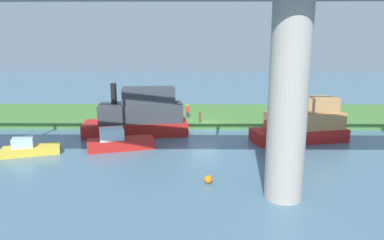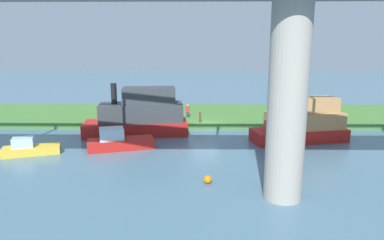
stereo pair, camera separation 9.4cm
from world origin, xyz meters
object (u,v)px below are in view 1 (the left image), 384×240
Objects in this scene: bridge_pylon at (288,103)px; motorboat_white at (119,141)px; person_on_bank at (187,111)px; skiff_small at (302,124)px; mooring_post at (200,117)px; marker_buoy at (208,179)px; pontoon_yellow at (139,116)px; riverboat_paddlewheel at (29,148)px.

bridge_pylon reaches higher than motorboat_white.
motorboat_white is at bearing 62.90° from person_on_bank.
bridge_pylon reaches higher than skiff_small.
mooring_post is 14.56m from marker_buoy.
bridge_pylon is at bearing 140.52° from motorboat_white.
pontoon_yellow is at bearing 28.28° from mooring_post.
bridge_pylon is 9.55× the size of mooring_post.
pontoon_yellow is at bearing -53.76° from bridge_pylon.
pontoon_yellow is at bearing -140.15° from riverboat_paddlewheel.
marker_buoy is at bearing 134.46° from motorboat_white.
pontoon_yellow is (9.86, -13.45, -3.40)m from bridge_pylon.
bridge_pylon is 2.41× the size of riverboat_paddlewheel.
bridge_pylon is 1.90× the size of motorboat_white.
bridge_pylon is at bearing 156.82° from riverboat_paddlewheel.
pontoon_yellow is 4.80m from motorboat_white.
bridge_pylon is 20.63× the size of marker_buoy.
bridge_pylon reaches higher than marker_buoy.
person_on_bank reaches higher than motorboat_white.
mooring_post is at bearing -75.37° from bridge_pylon.
bridge_pylon is 7.42× the size of person_on_bank.
person_on_bank reaches higher than riverboat_paddlewheel.
pontoon_yellow reaches higher than motorboat_white.
mooring_post is (4.29, -16.44, -4.12)m from bridge_pylon.
riverboat_paddlewheel reaches higher than marker_buoy.
skiff_small reaches higher than mooring_post.
riverboat_paddlewheel is at bearing 39.85° from pontoon_yellow.
riverboat_paddlewheel is (21.56, 4.12, -1.04)m from skiff_small.
marker_buoy is at bearing 48.94° from skiff_small.
bridge_pylon is 12.81m from skiff_small.
motorboat_white is at bearing 78.47° from pontoon_yellow.
marker_buoy is at bearing 117.15° from pontoon_yellow.
riverboat_paddlewheel is (17.17, -7.35, -4.68)m from bridge_pylon.
bridge_pylon reaches higher than riverboat_paddlewheel.
marker_buoy is (-1.66, 17.12, -0.95)m from person_on_bank.
bridge_pylon is 14.70m from motorboat_white.
marker_buoy is (3.94, -1.91, -4.91)m from bridge_pylon.
pontoon_yellow is (5.57, 2.99, 0.72)m from mooring_post.
person_on_bank is at bearing -134.73° from riverboat_paddlewheel.
pontoon_yellow reaches higher than skiff_small.
person_on_bank is 0.33× the size of riverboat_paddlewheel.
mooring_post is 0.20× the size of motorboat_white.
person_on_bank is 2.90m from mooring_post.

